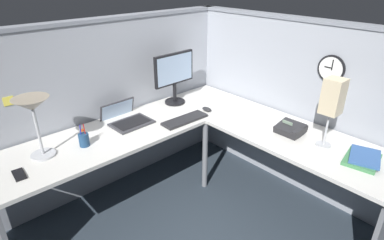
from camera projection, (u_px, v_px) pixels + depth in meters
name	position (u px, v px, depth m)	size (l,w,h in m)	color
ground_plane	(204.00, 201.00, 2.93)	(6.80, 6.80, 0.00)	#2D3842
cubicle_wall_back	(112.00, 105.00, 2.95)	(2.57, 0.12, 1.58)	#999EA8
cubicle_wall_right	(292.00, 105.00, 2.94)	(0.12, 2.37, 1.58)	#999EA8
desk	(197.00, 149.00, 2.54)	(2.35, 2.15, 0.73)	silver
monitor	(174.00, 74.00, 3.04)	(0.46, 0.20, 0.50)	black
laptop	(125.00, 118.00, 2.78)	(0.35, 0.39, 0.22)	#38383D
keyboard	(185.00, 120.00, 2.79)	(0.43, 0.14, 0.02)	#232326
computer_mouse	(207.00, 109.00, 2.98)	(0.06, 0.10, 0.03)	#232326
desk_lamp_dome	(33.00, 109.00, 2.11)	(0.24, 0.24, 0.44)	#B7BABF
pen_cup	(84.00, 140.00, 2.38)	(0.08, 0.08, 0.18)	navy
cell_phone	(19.00, 175.00, 2.05)	(0.07, 0.14, 0.01)	black
office_phone	(291.00, 129.00, 2.56)	(0.19, 0.21, 0.11)	#232326
book_stack	(363.00, 158.00, 2.20)	(0.32, 0.27, 0.04)	#3F7F4C
desk_lamp_paper	(333.00, 98.00, 2.24)	(0.13, 0.13, 0.53)	#B7BABF
wall_clock	(331.00, 69.00, 2.51)	(0.04, 0.22, 0.22)	black
pinned_note_leftmost	(9.00, 101.00, 2.28)	(0.07, 0.00, 0.07)	#EAD84C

